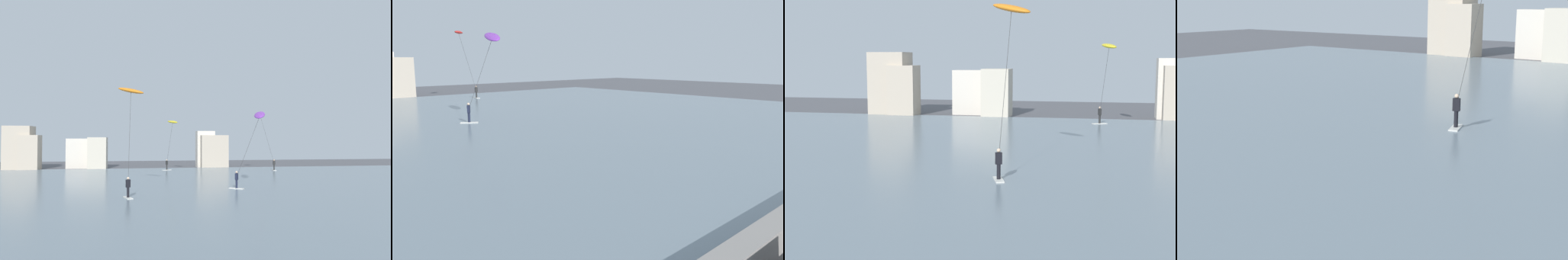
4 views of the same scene
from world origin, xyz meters
The scene contains 3 objects.
seawall_barrier centered at (0.00, 3.84, 0.45)m, with size 60.00×0.70×0.90m, color gray.
kitesurfer_purple centered at (7.93, 29.33, 6.42)m, with size 3.73×3.34×7.58m.
kitesurfer_red centered at (15.07, 48.52, 7.51)m, with size 3.91×2.73×8.76m.
Camera 2 is at (-9.15, 0.11, 5.14)m, focal length 36.46 mm.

